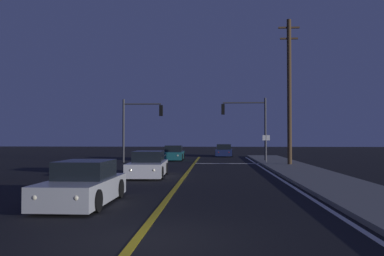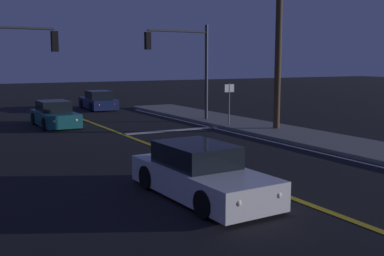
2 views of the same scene
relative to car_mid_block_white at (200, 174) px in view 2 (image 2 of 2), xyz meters
The scene contains 9 objects.
lane_line_center 2.09m from the car_mid_block_white, 14.39° to the right, with size 0.20×42.74×0.01m, color gold.
stop_bar 11.50m from the car_mid_block_white, 66.93° to the left, with size 5.12×0.50×0.01m, color silver.
car_mid_block_white is the anchor object (origin of this frame).
car_distant_tail_navy 22.97m from the car_mid_block_white, 78.44° to the left, with size 1.99×4.51×1.34m.
car_lead_oncoming_teal 15.07m from the car_mid_block_white, 90.65° to the left, with size 1.88×4.22×1.34m.
traffic_signal_near_right 14.72m from the car_mid_block_white, 63.32° to the left, with size 3.81×0.28×5.42m.
traffic_signal_far_left 12.14m from the car_mid_block_white, 103.45° to the left, with size 3.35×0.28×5.24m.
utility_pole_right 12.96m from the car_mid_block_white, 41.66° to the left, with size 1.52×0.31×10.65m.
street_sign_corner 12.63m from the car_mid_block_white, 53.10° to the left, with size 0.56×0.06×2.30m.
Camera 2 is at (-7.77, 3.04, 3.42)m, focal length 43.95 mm.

